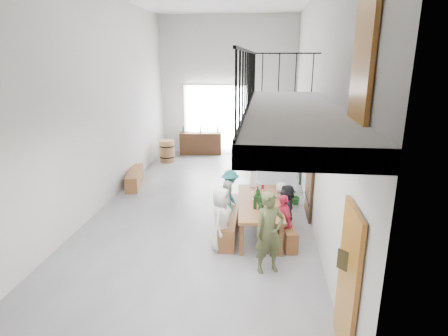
# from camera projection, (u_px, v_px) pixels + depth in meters

# --- Properties ---
(floor) EXTENTS (12.00, 12.00, 0.00)m
(floor) POSITION_uv_depth(u_px,v_px,m) (205.00, 206.00, 10.18)
(floor) COLOR slate
(floor) RESTS_ON ground
(room_walls) EXTENTS (12.00, 12.00, 12.00)m
(room_walls) POSITION_uv_depth(u_px,v_px,m) (203.00, 72.00, 9.17)
(room_walls) COLOR silver
(room_walls) RESTS_ON ground
(gateway_portal) EXTENTS (2.80, 0.08, 2.80)m
(gateway_portal) POSITION_uv_depth(u_px,v_px,m) (218.00, 120.00, 15.48)
(gateway_portal) COLOR white
(gateway_portal) RESTS_ON ground
(right_wall_decor) EXTENTS (0.07, 8.28, 5.07)m
(right_wall_decor) POSITION_uv_depth(u_px,v_px,m) (320.00, 167.00, 7.62)
(right_wall_decor) COLOR #A3651B
(right_wall_decor) RESTS_ON ground
(balcony) EXTENTS (1.52, 5.62, 4.00)m
(balcony) POSITION_uv_depth(u_px,v_px,m) (291.00, 116.00, 6.15)
(balcony) COLOR silver
(balcony) RESTS_ON ground
(tasting_table) EXTENTS (1.10, 2.37, 0.79)m
(tasting_table) POSITION_uv_depth(u_px,v_px,m) (259.00, 205.00, 8.41)
(tasting_table) COLOR brown
(tasting_table) RESTS_ON ground
(bench_inner) EXTENTS (0.40, 2.22, 0.51)m
(bench_inner) POSITION_uv_depth(u_px,v_px,m) (230.00, 220.00, 8.68)
(bench_inner) COLOR brown
(bench_inner) RESTS_ON ground
(bench_wall) EXTENTS (0.56, 1.98, 0.45)m
(bench_wall) POSITION_uv_depth(u_px,v_px,m) (283.00, 225.00, 8.52)
(bench_wall) COLOR brown
(bench_wall) RESTS_ON ground
(tableware) EXTENTS (0.29, 1.31, 0.35)m
(tableware) POSITION_uv_depth(u_px,v_px,m) (258.00, 196.00, 8.27)
(tableware) COLOR black
(tableware) RESTS_ON tasting_table
(side_bench) EXTENTS (0.70, 1.72, 0.47)m
(side_bench) POSITION_uv_depth(u_px,v_px,m) (135.00, 178.00, 11.81)
(side_bench) COLOR brown
(side_bench) RESTS_ON ground
(oak_barrel) EXTENTS (0.57, 0.57, 0.84)m
(oak_barrel) POSITION_uv_depth(u_px,v_px,m) (167.00, 151.00, 14.38)
(oak_barrel) COLOR olive
(oak_barrel) RESTS_ON ground
(serving_counter) EXTENTS (1.75, 0.68, 0.90)m
(serving_counter) POSITION_uv_depth(u_px,v_px,m) (201.00, 143.00, 15.55)
(serving_counter) COLOR #3C2310
(serving_counter) RESTS_ON ground
(counter_bottles) EXTENTS (1.45, 0.28, 0.28)m
(counter_bottles) POSITION_uv_depth(u_px,v_px,m) (200.00, 129.00, 15.38)
(counter_bottles) COLOR black
(counter_bottles) RESTS_ON serving_counter
(guest_left_a) EXTENTS (0.54, 0.73, 1.36)m
(guest_left_a) POSITION_uv_depth(u_px,v_px,m) (221.00, 219.00, 7.73)
(guest_left_a) COLOR silver
(guest_left_a) RESTS_ON ground
(guest_left_b) EXTENTS (0.40, 0.48, 1.13)m
(guest_left_b) POSITION_uv_depth(u_px,v_px,m) (227.00, 214.00, 8.29)
(guest_left_b) COLOR #226E71
(guest_left_b) RESTS_ON ground
(guest_left_c) EXTENTS (0.43, 0.54, 1.09)m
(guest_left_c) POSITION_uv_depth(u_px,v_px,m) (228.00, 202.00, 9.00)
(guest_left_c) COLOR silver
(guest_left_c) RESTS_ON ground
(guest_left_d) EXTENTS (0.70, 0.89, 1.22)m
(guest_left_d) POSITION_uv_depth(u_px,v_px,m) (230.00, 193.00, 9.40)
(guest_left_d) COLOR #226E71
(guest_left_d) RESTS_ON ground
(guest_right_a) EXTENTS (0.55, 0.74, 1.17)m
(guest_right_a) POSITION_uv_depth(u_px,v_px,m) (283.00, 221.00, 7.89)
(guest_right_a) COLOR #BB2038
(guest_right_a) RESTS_ON ground
(guest_right_b) EXTENTS (0.49, 1.11, 1.15)m
(guest_right_b) POSITION_uv_depth(u_px,v_px,m) (286.00, 209.00, 8.53)
(guest_right_b) COLOR black
(guest_right_b) RESTS_ON ground
(guest_right_c) EXTENTS (0.34, 0.50, 1.01)m
(guest_right_c) POSITION_uv_depth(u_px,v_px,m) (281.00, 202.00, 9.14)
(guest_right_c) COLOR silver
(guest_right_c) RESTS_ON ground
(host_standing) EXTENTS (0.68, 0.57, 1.58)m
(host_standing) POSITION_uv_depth(u_px,v_px,m) (269.00, 233.00, 6.89)
(host_standing) COLOR #434929
(host_standing) RESTS_ON ground
(potted_plant) EXTENTS (0.45, 0.41, 0.45)m
(potted_plant) POSITION_uv_depth(u_px,v_px,m) (296.00, 196.00, 10.28)
(potted_plant) COLOR #1B4D18
(potted_plant) RESTS_ON ground
(bicycle_near) EXTENTS (1.73, 0.82, 0.87)m
(bicycle_near) POSITION_uv_depth(u_px,v_px,m) (260.00, 146.00, 15.10)
(bicycle_near) COLOR black
(bicycle_near) RESTS_ON ground
(bicycle_far) EXTENTS (1.73, 0.86, 1.00)m
(bicycle_far) POSITION_uv_depth(u_px,v_px,m) (260.00, 146.00, 14.79)
(bicycle_far) COLOR black
(bicycle_far) RESTS_ON ground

